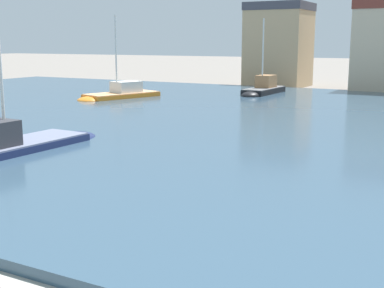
% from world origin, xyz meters
% --- Properties ---
extents(harbor_water, '(79.06, 40.32, 0.39)m').
position_xyz_m(harbor_water, '(0.00, 29.73, 0.19)').
color(harbor_water, '#334C60').
rests_on(harbor_water, ground).
extents(quay_edge_coping, '(79.06, 0.50, 0.12)m').
position_xyz_m(quay_edge_coping, '(0.00, 9.32, 0.06)').
color(quay_edge_coping, '#ADA89E').
rests_on(quay_edge_coping, ground).
extents(sailboat_navy, '(2.44, 9.73, 8.38)m').
position_xyz_m(sailboat_navy, '(-8.03, 16.67, 0.55)').
color(sailboat_navy, navy).
rests_on(sailboat_navy, ground).
extents(sailboat_black, '(1.95, 6.00, 6.39)m').
position_xyz_m(sailboat_black, '(-7.63, 42.87, 0.62)').
color(sailboat_black, black).
rests_on(sailboat_black, ground).
extents(sailboat_orange, '(4.10, 6.98, 6.50)m').
position_xyz_m(sailboat_orange, '(-16.15, 34.79, 0.53)').
color(sailboat_orange, orange).
rests_on(sailboat_orange, ground).
extents(townhouse_end_terrace, '(5.94, 5.66, 8.41)m').
position_xyz_m(townhouse_end_terrace, '(-10.58, 54.92, 4.22)').
color(townhouse_end_terrace, tan).
rests_on(townhouse_end_terrace, ground).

